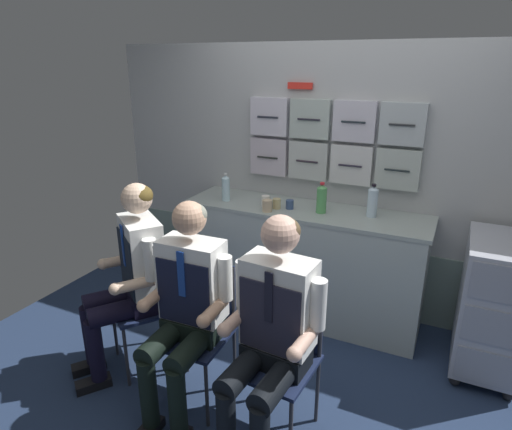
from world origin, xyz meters
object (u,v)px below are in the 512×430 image
crew_member_center (186,302)px  coffee_cup_spare (277,203)px  folding_chair_left (157,291)px  water_bottle_short (226,188)px  service_trolley (493,303)px  folding_chair_right (284,343)px  crew_member_left (131,271)px  folding_chair_center (201,316)px  crew_member_right (271,327)px

crew_member_center → coffee_cup_spare: crew_member_center is taller
folding_chair_left → water_bottle_short: size_ratio=3.71×
service_trolley → folding_chair_right: service_trolley is taller
folding_chair_left → crew_member_left: (-0.09, -0.13, 0.19)m
folding_chair_center → crew_member_right: bearing=-18.9°
folding_chair_left → folding_chair_center: size_ratio=1.00×
folding_chair_left → crew_member_center: size_ratio=0.66×
service_trolley → coffee_cup_spare: bearing=178.3°
folding_chair_left → coffee_cup_spare: 1.12m
service_trolley → crew_member_right: size_ratio=0.72×
folding_chair_center → crew_member_center: 0.24m
service_trolley → folding_chair_center: size_ratio=1.10×
folding_chair_left → crew_member_left: bearing=-125.9°
folding_chair_right → folding_chair_left: bearing=171.1°
folding_chair_center → crew_member_center: (0.01, -0.16, 0.19)m
crew_member_left → coffee_cup_spare: bearing=60.9°
crew_member_right → coffee_cup_spare: 1.35m
folding_chair_center → folding_chair_right: (0.56, -0.03, 0.00)m
folding_chair_right → crew_member_right: size_ratio=0.66×
folding_chair_left → folding_chair_center: same height
crew_member_left → folding_chair_right: (1.09, -0.03, -0.19)m
service_trolley → crew_member_left: bearing=-155.2°
service_trolley → folding_chair_left: size_ratio=1.10×
service_trolley → crew_member_right: (-1.08, -1.18, 0.22)m
folding_chair_center → coffee_cup_spare: (0.05, 1.04, 0.43)m
crew_member_left → folding_chair_center: size_ratio=1.52×
service_trolley → folding_chair_center: bearing=-148.5°
crew_member_left → crew_member_right: size_ratio=1.00×
folding_chair_right → coffee_cup_spare: bearing=115.3°
crew_member_left → crew_member_center: size_ratio=1.01×
folding_chair_left → folding_chair_center: 0.45m
service_trolley → folding_chair_center: 1.91m
folding_chair_right → water_bottle_short: 1.53m
folding_chair_center → crew_member_right: (0.55, -0.19, 0.19)m
folding_chair_left → folding_chair_center: (0.43, -0.13, 0.00)m
crew_member_right → coffee_cup_spare: size_ratio=16.51×
crew_member_left → water_bottle_short: bearing=83.3°
crew_member_left → folding_chair_right: crew_member_left is taller
folding_chair_center → service_trolley: bearing=31.5°
folding_chair_center → folding_chair_right: same height
crew_member_right → coffee_cup_spare: bearing=112.0°
folding_chair_left → crew_member_center: crew_member_center is taller
folding_chair_left → crew_member_left: 0.25m
water_bottle_short → folding_chair_center: bearing=-69.0°
folding_chair_center → coffee_cup_spare: coffee_cup_spare is taller
folding_chair_center → water_bottle_short: size_ratio=3.71×
coffee_cup_spare → folding_chair_left: bearing=-118.1°
service_trolley → folding_chair_center: service_trolley is taller
crew_member_left → crew_member_center: bearing=-16.5°
crew_member_left → water_bottle_short: size_ratio=5.64×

